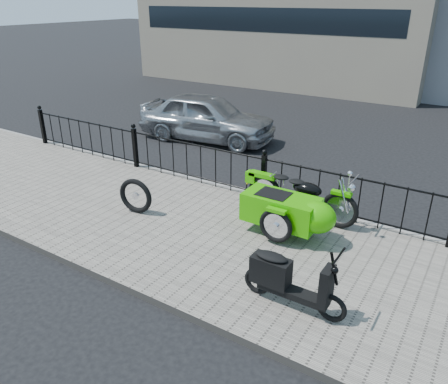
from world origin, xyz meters
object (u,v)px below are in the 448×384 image
Objects in this scene: motorcycle_sidecar at (294,208)px; spare_tire at (136,196)px; sedan_car at (207,117)px; scooter at (287,279)px.

motorcycle_sidecar is 3.00m from spare_tire.
spare_tire is 5.22m from sedan_car.
sedan_car is (-5.33, 5.87, 0.18)m from scooter.
motorcycle_sidecar is at bearing 111.76° from scooter.
scooter is 2.11× the size of spare_tire.
sedan_car is at bearing 132.24° from scooter.
sedan_car is at bearing 138.80° from motorcycle_sidecar.
sedan_car reaches higher than motorcycle_sidecar.
scooter is at bearing -14.87° from spare_tire.
spare_tire is at bearing -167.84° from sedan_car.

